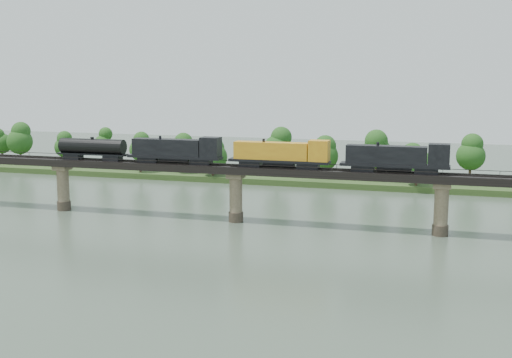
# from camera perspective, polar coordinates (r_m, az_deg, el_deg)

# --- Properties ---
(ground) EXTENTS (400.00, 400.00, 0.00)m
(ground) POSITION_cam_1_polar(r_m,az_deg,el_deg) (103.76, -7.02, -7.38)
(ground) COLOR #39493A
(ground) RESTS_ON ground
(far_bank) EXTENTS (300.00, 24.00, 1.60)m
(far_bank) POSITION_cam_1_polar(r_m,az_deg,el_deg) (182.82, 3.60, 0.19)
(far_bank) COLOR #2B441B
(far_bank) RESTS_ON ground
(bridge) EXTENTS (236.00, 30.00, 11.50)m
(bridge) POSITION_cam_1_polar(r_m,az_deg,el_deg) (129.75, -1.80, -1.46)
(bridge) COLOR #473A2D
(bridge) RESTS_ON ground
(bridge_superstructure) EXTENTS (220.00, 4.90, 0.75)m
(bridge_superstructure) POSITION_cam_1_polar(r_m,az_deg,el_deg) (128.73, -1.82, 1.31)
(bridge_superstructure) COLOR black
(bridge_superstructure) RESTS_ON bridge
(far_treeline) EXTENTS (289.06, 17.54, 13.60)m
(far_treeline) POSITION_cam_1_polar(r_m,az_deg,el_deg) (179.43, 0.75, 2.62)
(far_treeline) COLOR #382619
(far_treeline) RESTS_ON far_bank
(freight_train) EXTENTS (81.57, 3.18, 5.61)m
(freight_train) POSITION_cam_1_polar(r_m,az_deg,el_deg) (127.88, -1.07, 2.34)
(freight_train) COLOR black
(freight_train) RESTS_ON bridge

